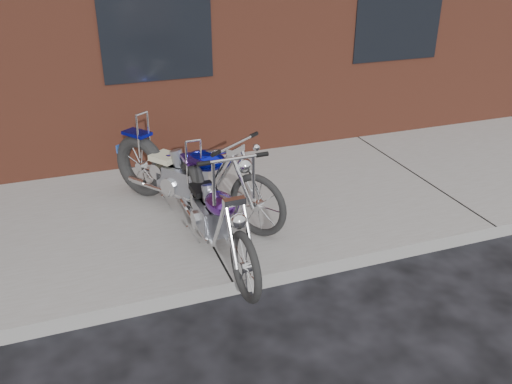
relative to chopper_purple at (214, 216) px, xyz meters
name	(u,v)px	position (x,y,z in m)	size (l,w,h in m)	color
ground	(233,296)	(0.00, -0.57, -0.55)	(120.00, 120.00, 0.00)	black
sidewalk	(193,216)	(0.00, 0.93, -0.47)	(22.00, 3.00, 0.15)	#9F9F9F
chopper_purple	(214,216)	(0.00, 0.00, 0.00)	(0.54, 2.20, 1.23)	black
chopper_blue	(191,177)	(-0.01, 0.90, 0.03)	(1.48, 2.01, 1.04)	black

